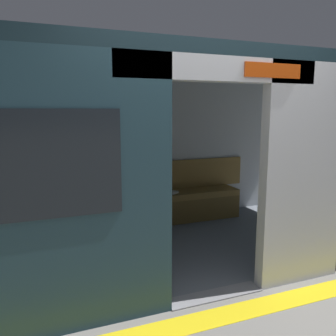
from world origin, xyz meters
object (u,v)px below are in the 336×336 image
Objects in this scene: train_car at (165,129)px; grab_pole_door at (158,179)px; handbag at (119,192)px; person_seated at (146,181)px; bench_seat at (145,203)px; book at (170,192)px.

train_car is 3.08× the size of grab_pole_door.
train_car is at bearing -115.19° from grab_pole_door.
train_car is 24.62× the size of handbag.
person_seated is at bearing 168.38° from handbag.
train_car is 1.20m from person_seated.
handbag is (0.32, -0.98, -0.93)m from train_car.
handbag is at bearing -3.65° from bench_seat.
bench_seat is at bearing -93.35° from train_car.
bench_seat is 1.44× the size of grab_pole_door.
book is (-0.46, -0.98, -1.00)m from train_car.
train_car is at bearing 32.45° from book.
person_seated is 0.40m from handbag.
handbag is at bearing -90.68° from grab_pole_door.
grab_pole_door is at bearing 89.32° from handbag.
handbag reaches higher than bench_seat.
train_car is 5.45× the size of person_seated.
handbag is 0.13× the size of grab_pole_door.
handbag is 1.18× the size of book.
person_seated reaches higher than handbag.
book is 0.11× the size of grab_pole_door.
bench_seat is at bearing -103.25° from grab_pole_door.
handbag is (0.37, -0.02, 0.19)m from bench_seat.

